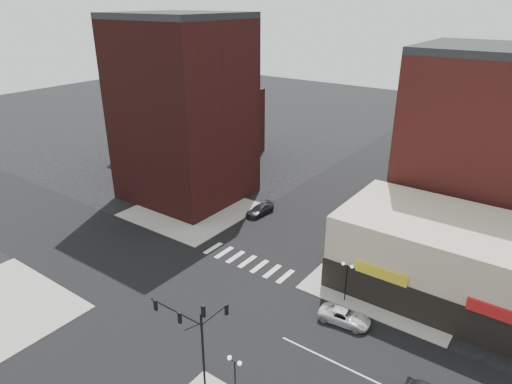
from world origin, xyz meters
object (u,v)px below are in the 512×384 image
Objects in this scene: traffic_signal at (196,328)px; dark_sedan_north at (260,210)px; street_lamp_ne at (347,272)px; white_suv at (345,316)px; street_lamp_se_a at (235,370)px.

dark_sedan_north is (-13.31, 26.87, -4.29)m from traffic_signal.
dark_sedan_north is (-18.08, 11.04, -2.62)m from street_lamp_ne.
traffic_signal is 14.93m from white_suv.
street_lamp_se_a reaches higher than white_suv.
white_suv is (1.41, -2.94, -2.63)m from street_lamp_ne.
white_suv is 1.03× the size of dark_sedan_north.
street_lamp_ne is 21.35m from dark_sedan_north.
traffic_signal is 16.62m from street_lamp_ne.
traffic_signal is 1.69× the size of dark_sedan_north.
street_lamp_ne is at bearing 86.42° from street_lamp_se_a.
traffic_signal is 1.87× the size of street_lamp_se_a.
dark_sedan_north is at bearing 122.27° from street_lamp_se_a.
street_lamp_se_a is at bearing -93.58° from street_lamp_ne.
street_lamp_ne is at bearing 73.25° from traffic_signal.
traffic_signal reaches higher than street_lamp_se_a.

